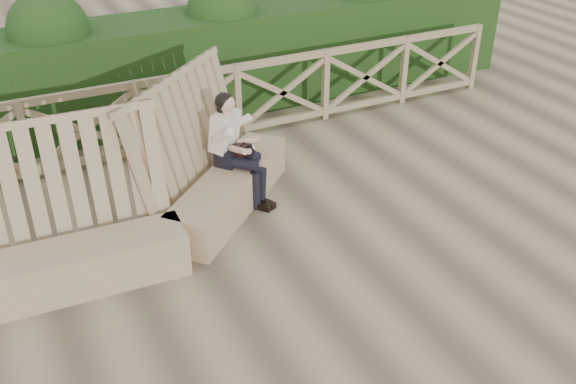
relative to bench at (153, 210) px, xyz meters
name	(u,v)px	position (x,y,z in m)	size (l,w,h in m)	color
ground	(309,287)	(1.13, -1.46, -0.40)	(60.00, 60.00, 0.00)	brown
bench	(153,210)	(0.00, 0.00, 0.00)	(4.03, 2.11, 1.61)	#947554
woman	(234,144)	(1.14, 0.44, 0.34)	(0.66, 0.80, 1.36)	black
guardrail	(189,110)	(1.13, 2.04, 0.15)	(10.10, 0.09, 1.10)	olive
hedge	(162,70)	(1.13, 3.24, 0.35)	(12.00, 1.20, 1.50)	black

